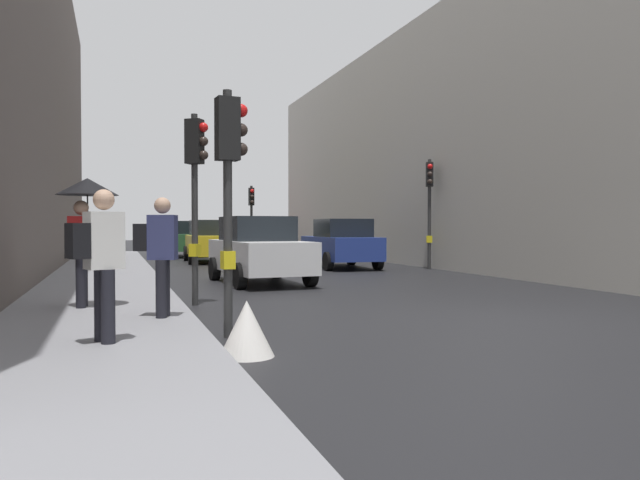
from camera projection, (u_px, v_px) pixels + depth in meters
The scene contains 16 objects.
ground_plane at pixel (494, 317), 10.16m from camera, with size 120.00×120.00×0.00m, color black.
sidewalk_kerb at pixel (102, 289), 13.89m from camera, with size 2.85×40.00×0.16m, color gray.
building_facade_right at pixel (538, 151), 25.57m from camera, with size 12.00×34.19×9.26m, color #B2ADA3.
traffic_light_far_median at pixel (252, 208), 29.63m from camera, with size 0.24×0.43×3.44m.
traffic_light_near_right at pixel (196, 174), 11.66m from camera, with size 0.44×0.38×3.62m.
traffic_light_near_left at pixel (229, 167), 8.28m from camera, with size 0.44×0.27×3.33m.
traffic_light_mid_street at pixel (430, 194), 21.40m from camera, with size 0.34×0.45×3.82m.
car_red_sedan at pixel (246, 236), 38.04m from camera, with size 2.13×4.26×1.76m.
car_white_compact at pixel (259, 250), 16.29m from camera, with size 2.25×4.32×1.76m.
car_yellow_taxi at pixel (211, 241), 25.73m from camera, with size 2.15×4.27×1.76m.
car_green_estate at pixel (187, 239), 30.65m from camera, with size 2.26×4.32×1.76m.
car_blue_van at pixel (341, 244), 22.20m from camera, with size 2.10×4.24×1.76m.
pedestrian_with_umbrella at pixel (86, 206), 10.20m from camera, with size 1.00×1.00×2.14m.
pedestrian_with_black_backpack at pixel (100, 256), 7.08m from camera, with size 0.66×0.48×1.77m.
pedestrian_with_grey_backpack at pixel (160, 249), 9.11m from camera, with size 0.65×0.45×1.77m.
warning_sign_triangle at pixel (247, 328), 7.11m from camera, with size 0.64×0.64×0.65m, color silver.
Camera 1 is at (-5.92, -8.70, 1.51)m, focal length 34.65 mm.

